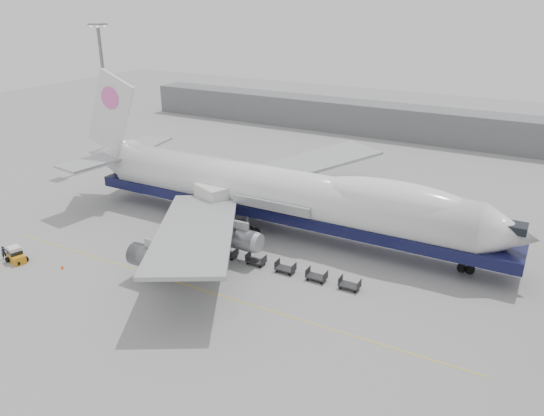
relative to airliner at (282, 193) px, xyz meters
The scene contains 16 objects.
ground 13.27m from the airliner, 93.08° to the right, with size 260.00×260.00×0.00m, color gray.
apron_line 18.87m from the airliner, 92.05° to the right, with size 60.00×0.15×0.01m, color gold.
hangar 59.01m from the airliner, 100.40° to the left, with size 110.00×8.00×7.00m, color slate.
floodlight_mast 45.14m from the airliner, 164.28° to the left, with size 2.40×2.40×25.43m.
airliner is the anchor object (origin of this frame).
catering_truck 9.90m from the airliner, 158.86° to the right, with size 5.67×4.82×6.13m.
baggage_tug 33.96m from the airliner, 135.92° to the right, with size 2.88×2.08×1.90m.
ground_worker 35.49m from the airliner, 137.80° to the right, with size 0.61×0.40×1.67m, color black.
traffic_cone 28.81m from the airliner, 128.99° to the right, with size 0.35×0.35×0.52m.
dolly_0 15.14m from the airliner, 135.30° to the right, with size 2.30×1.35×1.30m.
dolly_1 12.82m from the airliner, 121.51° to the right, with size 2.30×1.35×1.30m.
dolly_2 11.45m from the airliner, 102.18° to the right, with size 2.30×1.35×1.30m.
dolly_3 11.39m from the airliner, 79.71° to the right, with size 2.30×1.35×1.30m.
dolly_4 12.66m from the airliner, 59.94° to the right, with size 2.30×1.35×1.30m.
dolly_5 14.91m from the airliner, 45.69° to the right, with size 2.30×1.35×1.30m.
dolly_6 17.78m from the airliner, 36.06° to the right, with size 2.30×1.35×1.30m.
Camera 1 is at (31.33, -46.73, 30.40)m, focal length 35.00 mm.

